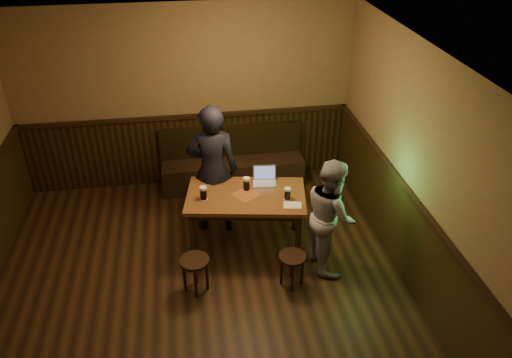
{
  "coord_description": "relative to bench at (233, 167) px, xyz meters",
  "views": [
    {
      "loc": [
        -0.02,
        -4.03,
        4.27
      ],
      "look_at": [
        0.77,
        1.09,
        1.08
      ],
      "focal_mm": 35.0,
      "sensor_mm": 36.0,
      "label": 1
    }
  ],
  "objects": [
    {
      "name": "pint_mid",
      "position": [
        0.02,
        -1.44,
        0.58
      ],
      "size": [
        0.12,
        0.12,
        0.18
      ],
      "color": "#A61A14",
      "rests_on": "pub_table"
    },
    {
      "name": "laptop",
      "position": [
        0.28,
        -1.3,
        0.54
      ],
      "size": [
        0.32,
        0.27,
        0.21
      ],
      "rotation": [
        0.0,
        0.0,
        -0.11
      ],
      "color": "silver",
      "rests_on": "pub_table"
    },
    {
      "name": "pint_left",
      "position": [
        -0.53,
        -1.57,
        0.58
      ],
      "size": [
        0.12,
        0.12,
        0.18
      ],
      "color": "#A61A14",
      "rests_on": "pub_table"
    },
    {
      "name": "bench",
      "position": [
        0.0,
        0.0,
        0.0
      ],
      "size": [
        2.2,
        0.5,
        0.95
      ],
      "color": "black",
      "rests_on": "ground"
    },
    {
      "name": "stool_right",
      "position": [
        0.43,
        -2.39,
        0.04
      ],
      "size": [
        0.37,
        0.37,
        0.44
      ],
      "rotation": [
        0.0,
        0.0,
        -0.16
      ],
      "color": "black",
      "rests_on": "ground"
    },
    {
      "name": "stool_left",
      "position": [
        -0.71,
        -2.31,
        0.06
      ],
      "size": [
        0.36,
        0.36,
        0.47
      ],
      "rotation": [
        0.0,
        0.0,
        -0.05
      ],
      "color": "black",
      "rests_on": "ground"
    },
    {
      "name": "person_grey",
      "position": [
        0.96,
        -2.07,
        0.43
      ],
      "size": [
        0.59,
        0.74,
        1.49
      ],
      "primitive_type": "imported",
      "rotation": [
        0.0,
        0.0,
        1.6
      ],
      "color": "#94959A",
      "rests_on": "ground"
    },
    {
      "name": "pint_right",
      "position": [
        0.5,
        -1.73,
        0.57
      ],
      "size": [
        0.1,
        0.1,
        0.16
      ],
      "color": "#A61A14",
      "rests_on": "pub_table"
    },
    {
      "name": "person_suit",
      "position": [
        -0.38,
        -1.09,
        0.62
      ],
      "size": [
        0.73,
        0.53,
        1.85
      ],
      "primitive_type": "imported",
      "rotation": [
        0.0,
        0.0,
        3.01
      ],
      "color": "black",
      "rests_on": "ground"
    },
    {
      "name": "menu",
      "position": [
        0.53,
        -1.88,
        0.49
      ],
      "size": [
        0.25,
        0.19,
        0.0
      ],
      "primitive_type": "cube",
      "rotation": [
        0.0,
        0.0,
        -0.2
      ],
      "color": "silver",
      "rests_on": "pub_table"
    },
    {
      "name": "pub_table",
      "position": [
        0.0,
        -1.55,
        0.38
      ],
      "size": [
        1.62,
        1.1,
        0.8
      ],
      "rotation": [
        0.0,
        0.0,
        -0.17
      ],
      "color": "brown",
      "rests_on": "ground"
    },
    {
      "name": "room",
      "position": [
        -0.66,
        -2.53,
        0.89
      ],
      "size": [
        5.04,
        6.04,
        2.84
      ],
      "color": "black",
      "rests_on": "ground"
    }
  ]
}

